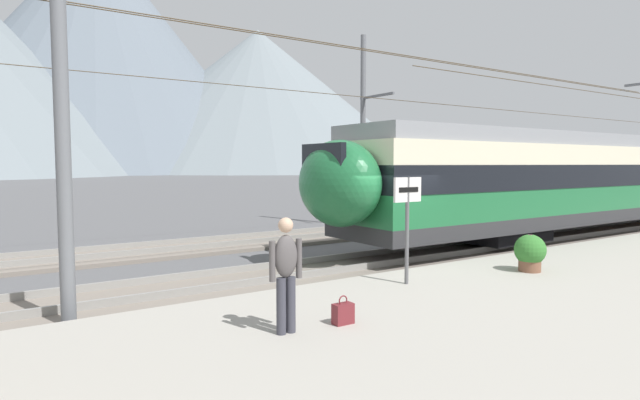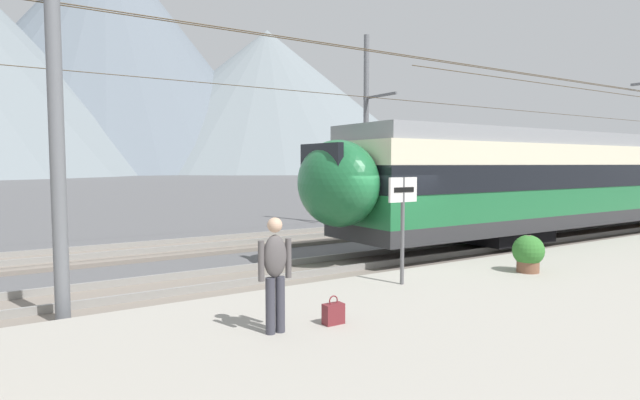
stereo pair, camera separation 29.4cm
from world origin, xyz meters
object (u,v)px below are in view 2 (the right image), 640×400
object	(u,v)px
train_near_platform	(638,177)
potted_plant_platform_edge	(528,252)
catenary_mast_far_side	(368,129)
catenary_mast_west	(54,85)
platform_sign	(403,206)
handbag_beside_passenger	(333,313)
passenger_walking	(275,269)

from	to	relation	value
train_near_platform	potted_plant_platform_edge	size ratio (longest dim) A/B	37.66
train_near_platform	catenary_mast_far_side	xyz separation A→B (m)	(-8.78, 7.05, 2.08)
train_near_platform	catenary_mast_far_side	bearing A→B (deg)	141.22
catenary_mast_west	platform_sign	world-z (taller)	catenary_mast_west
catenary_mast_west	catenary_mast_far_side	distance (m)	15.51
train_near_platform	handbag_beside_passenger	world-z (taller)	train_near_platform
platform_sign	potted_plant_platform_edge	size ratio (longest dim) A/B	2.57
catenary_mast_west	potted_plant_platform_edge	size ratio (longest dim) A/B	51.98
train_near_platform	handbag_beside_passenger	size ratio (longest dim) A/B	71.83
catenary_mast_far_side	potted_plant_platform_edge	distance (m)	11.96
train_near_platform	potted_plant_platform_edge	bearing A→B (deg)	-163.38
handbag_beside_passenger	potted_plant_platform_edge	xyz separation A→B (m)	(5.83, 0.75, 0.30)
handbag_beside_passenger	potted_plant_platform_edge	distance (m)	5.89
passenger_walking	catenary_mast_west	bearing A→B (deg)	129.56
platform_sign	handbag_beside_passenger	xyz separation A→B (m)	(-2.64, -1.41, -1.44)
catenary_mast_west	handbag_beside_passenger	distance (m)	5.86
platform_sign	potted_plant_platform_edge	bearing A→B (deg)	-11.62
catenary_mast_far_side	train_near_platform	bearing A→B (deg)	-38.78
platform_sign	train_near_platform	bearing A→B (deg)	11.09
catenary_mast_west	catenary_mast_far_side	world-z (taller)	catenary_mast_far_side
catenary_mast_far_side	platform_sign	size ratio (longest dim) A/B	20.20
catenary_mast_far_side	potted_plant_platform_edge	bearing A→B (deg)	-109.19
passenger_walking	platform_sign	bearing A→B (deg)	19.98
catenary_mast_west	handbag_beside_passenger	bearing A→B (deg)	-42.23
platform_sign	passenger_walking	size ratio (longest dim) A/B	1.29
platform_sign	potted_plant_platform_edge	distance (m)	3.45
train_near_platform	passenger_walking	bearing A→B (deg)	-167.20
catenary_mast_west	platform_sign	bearing A→B (deg)	-15.70
passenger_walking	handbag_beside_passenger	size ratio (longest dim) A/B	3.80
potted_plant_platform_edge	passenger_walking	bearing A→B (deg)	-174.56
catenary_mast_far_side	platform_sign	xyz separation A→B (m)	(-6.95, -10.13, -2.38)
handbag_beside_passenger	catenary_mast_west	bearing A→B (deg)	137.77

